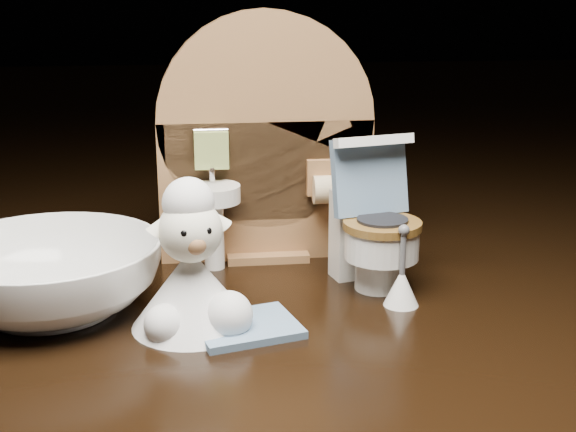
{
  "coord_description": "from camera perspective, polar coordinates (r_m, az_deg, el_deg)",
  "views": [
    {
      "loc": [
        -0.04,
        -0.41,
        0.17
      ],
      "look_at": [
        0.01,
        -0.0,
        0.05
      ],
      "focal_mm": 50.0,
      "sensor_mm": 36.0,
      "label": 1
    }
  ],
  "objects": [
    {
      "name": "toy_toilet",
      "position": [
        0.45,
        6.07,
        -1.08
      ],
      "size": [
        0.05,
        0.06,
        0.09
      ],
      "rotation": [
        0.0,
        0.0,
        0.23
      ],
      "color": "white",
      "rests_on": "ground"
    },
    {
      "name": "bath_mat",
      "position": [
        0.4,
        -2.99,
        -7.88
      ],
      "size": [
        0.06,
        0.05,
        0.0
      ],
      "primitive_type": "cube",
      "rotation": [
        0.0,
        0.0,
        0.26
      ],
      "color": "slate",
      "rests_on": "ground"
    },
    {
      "name": "plush_lamb",
      "position": [
        0.4,
        -6.81,
        -4.27
      ],
      "size": [
        0.06,
        0.06,
        0.08
      ],
      "rotation": [
        0.0,
        0.0,
        0.22
      ],
      "color": "white",
      "rests_on": "ground"
    },
    {
      "name": "toilet_brush",
      "position": [
        0.43,
        8.08,
        -4.83
      ],
      "size": [
        0.02,
        0.02,
        0.04
      ],
      "color": "white",
      "rests_on": "ground"
    },
    {
      "name": "backdrop_panel",
      "position": [
        0.49,
        -1.68,
        4.5
      ],
      "size": [
        0.13,
        0.05,
        0.15
      ],
      "color": "olive",
      "rests_on": "ground"
    },
    {
      "name": "ceramic_bowl",
      "position": [
        0.44,
        -16.59,
        -4.17
      ],
      "size": [
        0.13,
        0.13,
        0.04
      ],
      "primitive_type": "imported",
      "rotation": [
        0.0,
        0.0,
        0.16
      ],
      "color": "white",
      "rests_on": "ground"
    }
  ]
}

